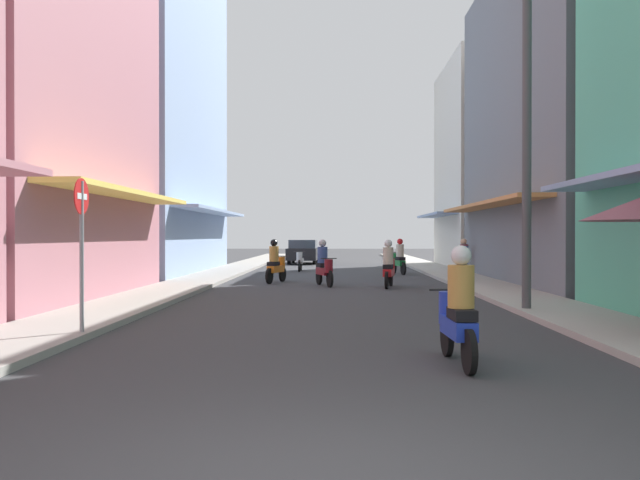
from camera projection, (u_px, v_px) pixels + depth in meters
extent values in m
plane|color=#38383A|center=(334.00, 277.00, 26.57)|extent=(116.11, 116.11, 0.00)
cube|color=#9E9991|center=(213.00, 276.00, 26.68)|extent=(1.97, 60.78, 0.12)
cube|color=#ADA89E|center=(456.00, 276.00, 26.45)|extent=(1.97, 60.78, 0.12)
cube|color=#EFD159|center=(127.00, 194.00, 17.09)|extent=(1.10, 8.97, 0.12)
cube|color=#8CA5CC|center=(137.00, 93.00, 29.41)|extent=(6.00, 13.07, 16.38)
cube|color=#8CA5CC|center=(214.00, 211.00, 29.37)|extent=(1.10, 11.76, 0.12)
cube|color=slate|center=(586.00, 119.00, 23.03)|extent=(6.00, 13.02, 11.69)
cube|color=#D88C4C|center=(487.00, 205.00, 23.13)|extent=(1.10, 11.72, 0.12)
cube|color=silver|center=(503.00, 166.00, 34.48)|extent=(6.00, 8.31, 10.83)
cube|color=#8CA5CC|center=(436.00, 215.00, 34.57)|extent=(1.10, 7.48, 0.12)
cylinder|color=black|center=(391.00, 278.00, 21.93)|extent=(0.19, 0.56, 0.56)
cylinder|color=black|center=(387.00, 280.00, 20.71)|extent=(0.19, 0.56, 0.56)
cube|color=red|center=(389.00, 272.00, 21.27)|extent=(0.47, 1.04, 0.24)
cube|color=black|center=(388.00, 267.00, 21.07)|extent=(0.38, 0.60, 0.14)
cylinder|color=red|center=(391.00, 266.00, 21.80)|extent=(0.28, 0.28, 0.45)
cylinder|color=black|center=(391.00, 258.00, 21.80)|extent=(0.55, 0.14, 0.03)
cylinder|color=beige|center=(388.00, 256.00, 21.12)|extent=(0.34, 0.34, 0.55)
sphere|color=silver|center=(388.00, 243.00, 21.11)|extent=(0.26, 0.26, 0.26)
cylinder|color=black|center=(330.00, 279.00, 21.32)|extent=(0.25, 0.56, 0.56)
cylinder|color=black|center=(319.00, 277.00, 22.52)|extent=(0.25, 0.56, 0.56)
cube|color=maroon|center=(324.00, 271.00, 21.97)|extent=(0.57, 1.04, 0.24)
cube|color=black|center=(322.00, 265.00, 22.16)|extent=(0.44, 0.62, 0.14)
cylinder|color=maroon|center=(329.00, 266.00, 21.44)|extent=(0.28, 0.28, 0.45)
cylinder|color=black|center=(329.00, 258.00, 21.44)|extent=(0.53, 0.20, 0.03)
cylinder|color=#334C8C|center=(323.00, 255.00, 22.11)|extent=(0.34, 0.34, 0.55)
sphere|color=#B2B2B7|center=(323.00, 243.00, 22.11)|extent=(0.26, 0.26, 0.26)
cylinder|color=black|center=(299.00, 266.00, 30.48)|extent=(0.08, 0.56, 0.56)
cylinder|color=black|center=(301.00, 265.00, 31.73)|extent=(0.08, 0.56, 0.56)
cube|color=silver|center=(300.00, 261.00, 31.15)|extent=(0.29, 1.00, 0.24)
cube|color=black|center=(300.00, 256.00, 31.35)|extent=(0.28, 0.56, 0.14)
cylinder|color=silver|center=(299.00, 257.00, 30.60)|extent=(0.28, 0.28, 0.45)
cylinder|color=black|center=(299.00, 252.00, 30.60)|extent=(0.55, 0.03, 0.03)
cylinder|color=black|center=(447.00, 336.00, 9.18)|extent=(0.11, 0.56, 0.56)
cylinder|color=black|center=(469.00, 352.00, 7.93)|extent=(0.11, 0.56, 0.56)
cube|color=#1E38B7|center=(458.00, 327.00, 8.50)|extent=(0.32, 1.01, 0.24)
cube|color=black|center=(462.00, 314.00, 8.30)|extent=(0.31, 0.57, 0.14)
cylinder|color=#1E38B7|center=(449.00, 308.00, 9.05)|extent=(0.28, 0.28, 0.45)
cylinder|color=black|center=(449.00, 290.00, 9.05)|extent=(0.55, 0.05, 0.03)
cylinder|color=#BF8C3F|center=(461.00, 286.00, 8.35)|extent=(0.34, 0.34, 0.55)
sphere|color=silver|center=(461.00, 255.00, 8.35)|extent=(0.26, 0.26, 0.26)
cylinder|color=black|center=(394.00, 267.00, 29.30)|extent=(0.21, 0.56, 0.56)
cylinder|color=black|center=(403.00, 269.00, 28.08)|extent=(0.21, 0.56, 0.56)
cube|color=#197233|center=(399.00, 263.00, 28.64)|extent=(0.51, 1.04, 0.24)
cube|color=black|center=(400.00, 259.00, 28.44)|extent=(0.41, 0.61, 0.14)
cylinder|color=#197233|center=(395.00, 258.00, 29.17)|extent=(0.28, 0.28, 0.45)
cylinder|color=black|center=(395.00, 252.00, 29.17)|extent=(0.54, 0.16, 0.03)
cylinder|color=beige|center=(400.00, 251.00, 28.49)|extent=(0.34, 0.34, 0.55)
sphere|color=red|center=(400.00, 241.00, 28.48)|extent=(0.26, 0.26, 0.26)
cylinder|color=black|center=(283.00, 274.00, 24.06)|extent=(0.24, 0.56, 0.56)
cylinder|color=black|center=(269.00, 276.00, 22.88)|extent=(0.24, 0.56, 0.56)
cube|color=orange|center=(276.00, 269.00, 23.42)|extent=(0.56, 1.04, 0.24)
cube|color=black|center=(273.00, 264.00, 23.23)|extent=(0.43, 0.62, 0.14)
cylinder|color=orange|center=(281.00, 263.00, 23.94)|extent=(0.28, 0.28, 0.45)
cylinder|color=black|center=(281.00, 256.00, 23.94)|extent=(0.53, 0.19, 0.03)
cylinder|color=#BF8C3F|center=(274.00, 254.00, 23.28)|extent=(0.34, 0.34, 0.55)
sphere|color=black|center=(274.00, 243.00, 23.27)|extent=(0.26, 0.26, 0.26)
cube|color=black|center=(303.00, 254.00, 39.54)|extent=(1.89, 4.15, 0.70)
cube|color=#333D47|center=(303.00, 245.00, 39.38)|extent=(1.67, 2.15, 0.60)
cylinder|color=black|center=(293.00, 258.00, 40.83)|extent=(0.20, 0.65, 0.64)
cylinder|color=black|center=(317.00, 258.00, 40.74)|extent=(0.20, 0.65, 0.64)
cylinder|color=black|center=(289.00, 259.00, 38.33)|extent=(0.20, 0.65, 0.64)
cylinder|color=black|center=(314.00, 259.00, 38.25)|extent=(0.20, 0.65, 0.64)
cylinder|color=beige|center=(464.00, 267.00, 27.84)|extent=(0.28, 0.28, 0.72)
cylinder|color=#99333F|center=(464.00, 251.00, 27.84)|extent=(0.34, 0.34, 0.61)
sphere|color=tan|center=(464.00, 241.00, 27.84)|extent=(0.22, 0.22, 0.22)
cylinder|color=beige|center=(463.00, 274.00, 22.84)|extent=(0.28, 0.28, 0.73)
cylinder|color=#334C8C|center=(463.00, 255.00, 22.83)|extent=(0.34, 0.34, 0.62)
sphere|color=tan|center=(463.00, 242.00, 22.83)|extent=(0.22, 0.22, 0.22)
cylinder|color=#4C4C4F|center=(527.00, 136.00, 14.16)|extent=(0.20, 0.20, 7.74)
cylinder|color=gray|center=(82.00, 260.00, 10.65)|extent=(0.07, 0.07, 2.60)
cylinder|color=red|center=(81.00, 196.00, 10.65)|extent=(0.02, 0.60, 0.60)
cube|color=white|center=(81.00, 196.00, 10.65)|extent=(0.03, 0.40, 0.10)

